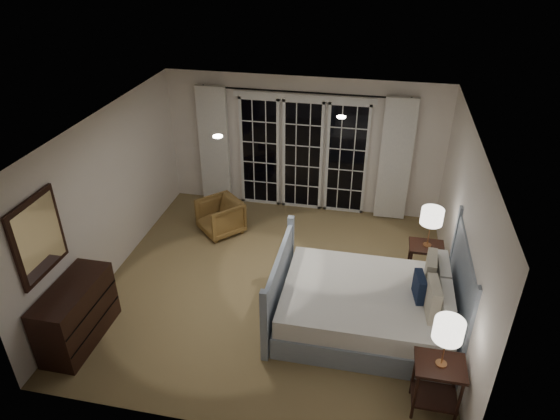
% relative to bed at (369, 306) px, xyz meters
% --- Properties ---
extents(floor, '(5.00, 5.00, 0.00)m').
position_rel_bed_xyz_m(floor, '(-1.41, 0.60, -0.34)').
color(floor, olive).
rests_on(floor, ground).
extents(ceiling, '(5.00, 5.00, 0.00)m').
position_rel_bed_xyz_m(ceiling, '(-1.41, 0.60, 2.16)').
color(ceiling, silver).
rests_on(ceiling, wall_back).
extents(wall_left, '(0.02, 5.00, 2.50)m').
position_rel_bed_xyz_m(wall_left, '(-3.91, 0.60, 0.91)').
color(wall_left, white).
rests_on(wall_left, floor).
extents(wall_right, '(0.02, 5.00, 2.50)m').
position_rel_bed_xyz_m(wall_right, '(1.09, 0.60, 0.91)').
color(wall_right, white).
rests_on(wall_right, floor).
extents(wall_back, '(5.00, 0.02, 2.50)m').
position_rel_bed_xyz_m(wall_back, '(-1.41, 3.10, 0.91)').
color(wall_back, white).
rests_on(wall_back, floor).
extents(wall_front, '(5.00, 0.02, 2.50)m').
position_rel_bed_xyz_m(wall_front, '(-1.41, -1.90, 0.91)').
color(wall_front, white).
rests_on(wall_front, floor).
extents(french_doors, '(2.50, 0.04, 2.20)m').
position_rel_bed_xyz_m(french_doors, '(-1.41, 3.06, 0.75)').
color(french_doors, black).
rests_on(french_doors, wall_back).
extents(curtain_rod, '(3.50, 0.03, 0.03)m').
position_rel_bed_xyz_m(curtain_rod, '(-1.41, 3.00, 1.91)').
color(curtain_rod, black).
rests_on(curtain_rod, wall_back).
extents(curtain_left, '(0.55, 0.10, 2.25)m').
position_rel_bed_xyz_m(curtain_left, '(-3.06, 2.98, 0.81)').
color(curtain_left, silver).
rests_on(curtain_left, curtain_rod).
extents(curtain_right, '(0.55, 0.10, 2.25)m').
position_rel_bed_xyz_m(curtain_right, '(0.24, 2.98, 0.81)').
color(curtain_right, silver).
rests_on(curtain_right, curtain_rod).
extents(downlight_a, '(0.12, 0.12, 0.01)m').
position_rel_bed_xyz_m(downlight_a, '(-0.61, 1.20, 2.15)').
color(downlight_a, white).
rests_on(downlight_a, ceiling).
extents(downlight_b, '(0.12, 0.12, 0.01)m').
position_rel_bed_xyz_m(downlight_b, '(-2.01, 0.20, 2.15)').
color(downlight_b, white).
rests_on(downlight_b, ceiling).
extents(bed, '(2.37, 1.71, 1.39)m').
position_rel_bed_xyz_m(bed, '(0.00, 0.00, 0.00)').
color(bed, '#8795A3').
rests_on(bed, floor).
extents(nightstand_left, '(0.53, 0.43, 0.69)m').
position_rel_bed_xyz_m(nightstand_left, '(0.78, -1.20, 0.12)').
color(nightstand_left, black).
rests_on(nightstand_left, floor).
extents(nightstand_right, '(0.50, 0.40, 0.65)m').
position_rel_bed_xyz_m(nightstand_right, '(0.76, 1.14, 0.08)').
color(nightstand_right, black).
rests_on(nightstand_right, floor).
extents(lamp_left, '(0.31, 0.31, 0.60)m').
position_rel_bed_xyz_m(lamp_left, '(0.78, -1.20, 0.83)').
color(lamp_left, '#C3824E').
rests_on(lamp_left, nightstand_left).
extents(lamp_right, '(0.32, 0.32, 0.61)m').
position_rel_bed_xyz_m(lamp_right, '(0.76, 1.14, 0.79)').
color(lamp_right, '#C3824E').
rests_on(lamp_right, nightstand_right).
extents(armchair, '(0.95, 0.95, 0.62)m').
position_rel_bed_xyz_m(armchair, '(-2.65, 1.87, -0.03)').
color(armchair, brown).
rests_on(armchair, floor).
extents(dresser, '(0.50, 1.19, 0.84)m').
position_rel_bed_xyz_m(dresser, '(-3.64, -1.00, 0.08)').
color(dresser, black).
rests_on(dresser, floor).
extents(mirror, '(0.05, 0.85, 1.00)m').
position_rel_bed_xyz_m(mirror, '(-3.88, -1.00, 1.21)').
color(mirror, black).
rests_on(mirror, wall_left).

